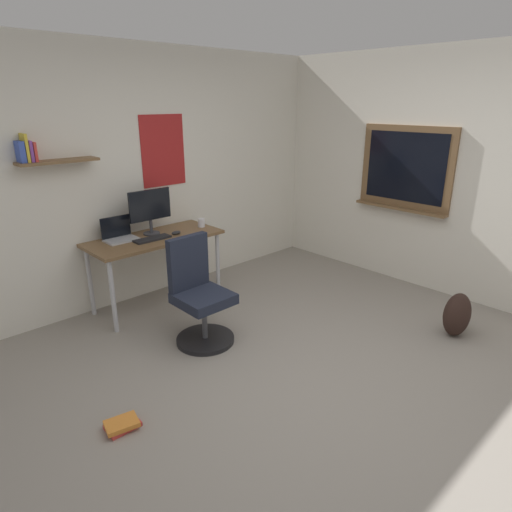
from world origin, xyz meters
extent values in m
plane|color=gray|center=(0.00, 0.00, 0.00)|extent=(5.20, 5.20, 0.00)
cube|color=silver|center=(0.00, 2.45, 1.30)|extent=(5.00, 0.10, 2.60)
cube|color=brown|center=(-0.84, 2.30, 1.55)|extent=(0.68, 0.20, 0.02)
cube|color=#A51E1E|center=(0.29, 2.39, 1.55)|extent=(0.52, 0.01, 0.74)
cube|color=#3851B2|center=(-1.13, 2.33, 1.65)|extent=(0.04, 0.14, 0.18)
cube|color=gold|center=(-1.09, 2.33, 1.68)|extent=(0.02, 0.14, 0.23)
cube|color=#7A3D99|center=(-1.06, 2.33, 1.65)|extent=(0.03, 0.14, 0.18)
cube|color=#C63833|center=(-1.03, 2.33, 1.64)|extent=(0.02, 0.14, 0.16)
cube|color=silver|center=(2.45, 0.00, 1.30)|extent=(0.10, 5.00, 2.60)
cube|color=brown|center=(2.38, 0.72, 1.35)|extent=(0.04, 1.10, 0.90)
cube|color=black|center=(2.37, 0.72, 1.35)|extent=(0.01, 0.94, 0.76)
cube|color=brown|center=(2.34, 0.72, 0.89)|extent=(0.12, 1.10, 0.03)
cube|color=brown|center=(-0.09, 2.07, 0.73)|extent=(1.35, 0.61, 0.03)
cylinder|color=#B7B7BC|center=(-0.70, 1.82, 0.36)|extent=(0.04, 0.04, 0.72)
cylinder|color=#B7B7BC|center=(0.53, 1.82, 0.36)|extent=(0.04, 0.04, 0.72)
cylinder|color=#B7B7BC|center=(-0.70, 2.31, 0.36)|extent=(0.04, 0.04, 0.72)
cylinder|color=#B7B7BC|center=(0.53, 2.31, 0.36)|extent=(0.04, 0.04, 0.72)
cylinder|color=black|center=(-0.21, 1.10, 0.02)|extent=(0.52, 0.52, 0.04)
cylinder|color=#4C4C51|center=(-0.21, 1.10, 0.21)|extent=(0.05, 0.05, 0.34)
cube|color=#1E2333|center=(-0.21, 1.10, 0.42)|extent=(0.44, 0.44, 0.09)
cube|color=#1E2333|center=(-0.21, 1.30, 0.71)|extent=(0.40, 0.08, 0.48)
cube|color=#ADAFB5|center=(-0.39, 2.17, 0.76)|extent=(0.31, 0.21, 0.02)
cube|color=black|center=(-0.39, 2.27, 0.87)|extent=(0.31, 0.01, 0.21)
cylinder|color=#38383D|center=(-0.05, 2.17, 0.76)|extent=(0.17, 0.17, 0.01)
cylinder|color=#38383D|center=(-0.05, 2.17, 0.83)|extent=(0.03, 0.03, 0.14)
cube|color=black|center=(-0.05, 2.16, 1.06)|extent=(0.46, 0.02, 0.31)
cube|color=black|center=(-0.15, 1.99, 0.76)|extent=(0.37, 0.13, 0.02)
ellipsoid|color=#262628|center=(0.13, 1.99, 0.77)|extent=(0.10, 0.06, 0.03)
cylinder|color=silver|center=(0.49, 2.04, 0.79)|extent=(0.08, 0.08, 0.09)
ellipsoid|color=black|center=(1.55, -0.39, 0.21)|extent=(0.32, 0.22, 0.41)
cube|color=#C63833|center=(-1.28, 0.59, 0.01)|extent=(0.21, 0.15, 0.03)
cube|color=orange|center=(-1.29, 0.58, 0.04)|extent=(0.24, 0.19, 0.03)
camera|label=1|loc=(-2.27, -1.74, 2.05)|focal=30.85mm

